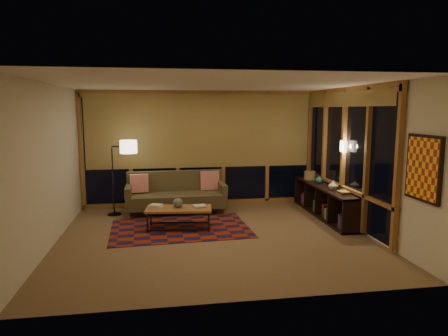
{
  "coord_description": "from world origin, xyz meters",
  "views": [
    {
      "loc": [
        -0.92,
        -6.88,
        2.27
      ],
      "look_at": [
        0.21,
        0.27,
        1.2
      ],
      "focal_mm": 32.0,
      "sensor_mm": 36.0,
      "label": 1
    }
  ],
  "objects": [
    {
      "name": "floor",
      "position": [
        0.0,
        0.0,
        0.0
      ],
      "size": [
        5.5,
        5.0,
        0.01
      ],
      "primitive_type": "cube",
      "color": "#906844",
      "rests_on": "ground"
    },
    {
      "name": "ceiling",
      "position": [
        0.0,
        0.0,
        2.7
      ],
      "size": [
        5.5,
        5.0,
        0.01
      ],
      "primitive_type": "cube",
      "color": "white",
      "rests_on": "walls"
    },
    {
      "name": "walls",
      "position": [
        0.0,
        0.0,
        1.35
      ],
      "size": [
        5.51,
        5.01,
        2.7
      ],
      "color": "beige",
      "rests_on": "floor"
    },
    {
      "name": "window_wall_back",
      "position": [
        0.0,
        2.43,
        1.35
      ],
      "size": [
        5.3,
        0.16,
        2.6
      ],
      "primitive_type": null,
      "color": "olive",
      "rests_on": "walls"
    },
    {
      "name": "window_wall_right",
      "position": [
        2.68,
        0.6,
        1.35
      ],
      "size": [
        0.16,
        3.7,
        2.6
      ],
      "primitive_type": null,
      "color": "olive",
      "rests_on": "walls"
    },
    {
      "name": "wall_art",
      "position": [
        2.71,
        -1.85,
        1.45
      ],
      "size": [
        0.06,
        0.74,
        0.94
      ],
      "primitive_type": null,
      "color": "red",
      "rests_on": "walls"
    },
    {
      "name": "wall_sconce",
      "position": [
        2.62,
        0.45,
        1.55
      ],
      "size": [
        0.12,
        0.18,
        0.22
      ],
      "primitive_type": null,
      "color": "#F0E7C6",
      "rests_on": "walls"
    },
    {
      "name": "sofa",
      "position": [
        -0.61,
        1.79,
        0.44
      ],
      "size": [
        2.16,
        0.91,
        0.88
      ],
      "primitive_type": null,
      "rotation": [
        0.0,
        0.0,
        0.02
      ],
      "color": "#473F20",
      "rests_on": "floor"
    },
    {
      "name": "pillow_left",
      "position": [
        -1.41,
        1.9,
        0.64
      ],
      "size": [
        0.4,
        0.16,
        0.4
      ],
      "primitive_type": null,
      "rotation": [
        0.0,
        0.0,
        0.08
      ],
      "color": "red",
      "rests_on": "sofa"
    },
    {
      "name": "pillow_right",
      "position": [
        0.16,
        2.05,
        0.65
      ],
      "size": [
        0.43,
        0.16,
        0.42
      ],
      "primitive_type": null,
      "rotation": [
        0.0,
        0.0,
        0.04
      ],
      "color": "red",
      "rests_on": "sofa"
    },
    {
      "name": "area_rug",
      "position": [
        -0.59,
        0.57,
        0.01
      ],
      "size": [
        2.69,
        1.87,
        0.01
      ],
      "primitive_type": "cube",
      "rotation": [
        0.0,
        0.0,
        0.05
      ],
      "color": "maroon",
      "rests_on": "floor"
    },
    {
      "name": "coffee_table",
      "position": [
        -0.61,
        0.56,
        0.21
      ],
      "size": [
        1.29,
        0.7,
        0.41
      ],
      "primitive_type": null,
      "rotation": [
        0.0,
        0.0,
        -0.11
      ],
      "color": "olive",
      "rests_on": "floor"
    },
    {
      "name": "book_stack_a",
      "position": [
        -1.04,
        0.62,
        0.44
      ],
      "size": [
        0.27,
        0.25,
        0.06
      ],
      "primitive_type": null,
      "rotation": [
        0.0,
        0.0,
        -0.43
      ],
      "color": "beige",
      "rests_on": "coffee_table"
    },
    {
      "name": "book_stack_b",
      "position": [
        -0.22,
        0.53,
        0.44
      ],
      "size": [
        0.27,
        0.23,
        0.05
      ],
      "primitive_type": null,
      "rotation": [
        0.0,
        0.0,
        0.18
      ],
      "color": "beige",
      "rests_on": "coffee_table"
    },
    {
      "name": "ceramic_pot",
      "position": [
        -0.62,
        0.58,
        0.51
      ],
      "size": [
        0.23,
        0.23,
        0.19
      ],
      "primitive_type": "sphere",
      "rotation": [
        0.0,
        0.0,
        -0.28
      ],
      "color": "#222228",
      "rests_on": "coffee_table"
    },
    {
      "name": "floor_lamp",
      "position": [
        -1.95,
        1.81,
        0.82
      ],
      "size": [
        0.63,
        0.52,
        1.64
      ],
      "primitive_type": null,
      "rotation": [
        0.0,
        0.0,
        -0.33
      ],
      "color": "black",
      "rests_on": "floor"
    },
    {
      "name": "bookshelf",
      "position": [
        2.49,
        1.0,
        0.33
      ],
      "size": [
        0.4,
        2.64,
        0.66
      ],
      "primitive_type": null,
      "color": "black",
      "rests_on": "floor"
    },
    {
      "name": "basket",
      "position": [
        2.47,
        1.8,
        0.76
      ],
      "size": [
        0.32,
        0.32,
        0.19
      ],
      "primitive_type": "cylinder",
      "rotation": [
        0.0,
        0.0,
        0.28
      ],
      "color": "#A18650",
      "rests_on": "bookshelf"
    },
    {
      "name": "teal_bowl",
      "position": [
        2.49,
        1.3,
        0.73
      ],
      "size": [
        0.18,
        0.18,
        0.15
      ],
      "primitive_type": "sphere",
      "rotation": [
        0.0,
        0.0,
        -0.24
      ],
      "color": "#1F736C",
      "rests_on": "bookshelf"
    },
    {
      "name": "vase",
      "position": [
        2.49,
        0.57,
        0.76
      ],
      "size": [
        0.19,
        0.19,
        0.19
      ],
      "primitive_type": "imported",
      "rotation": [
        0.0,
        0.0,
        0.06
      ],
      "color": "tan",
      "rests_on": "bookshelf"
    },
    {
      "name": "shelf_book_stack",
      "position": [
        2.49,
        0.1,
        0.69
      ],
      "size": [
        0.19,
        0.25,
        0.07
      ],
      "primitive_type": null,
      "rotation": [
        0.0,
        0.0,
        -0.11
      ],
      "color": "beige",
      "rests_on": "bookshelf"
    }
  ]
}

